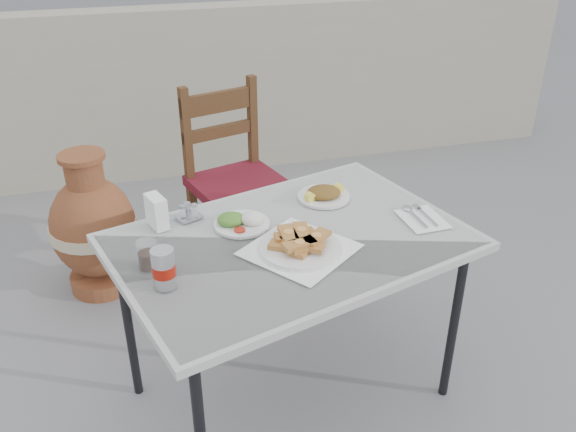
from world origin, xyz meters
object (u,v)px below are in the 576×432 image
object	(u,v)px
cafe_table	(291,250)
napkin_holder	(157,212)
soda_can	(164,268)
salad_chopped_plate	(324,194)
condiment_caddy	(189,213)
chair	(235,180)
pide_plate	(300,242)
terracotta_urn	(94,228)
cola_glass	(148,257)
salad_rice_plate	(241,221)

from	to	relation	value
cafe_table	napkin_holder	bearing A→B (deg)	154.78
soda_can	napkin_holder	distance (m)	0.41
salad_chopped_plate	cafe_table	bearing A→B (deg)	-128.64
condiment_caddy	napkin_holder	bearing A→B (deg)	-165.69
salad_chopped_plate	chair	size ratio (longest dim) A/B	0.21
pide_plate	salad_chopped_plate	world-z (taller)	pide_plate
cafe_table	napkin_holder	world-z (taller)	napkin_holder
pide_plate	terracotta_urn	distance (m)	1.45
chair	soda_can	bearing A→B (deg)	-127.19
salad_chopped_plate	cola_glass	size ratio (longest dim) A/B	2.17
cola_glass	condiment_caddy	size ratio (longest dim) A/B	0.89
cafe_table	cola_glass	size ratio (longest dim) A/B	14.59
pide_plate	napkin_holder	xyz separation A→B (m)	(-0.48, 0.31, 0.03)
cola_glass	chair	xyz separation A→B (m)	(0.51, 1.12, -0.29)
cola_glass	terracotta_urn	xyz separation A→B (m)	(-0.25, 1.10, -0.46)
cafe_table	soda_can	size ratio (longest dim) A/B	10.69
salad_rice_plate	cola_glass	bearing A→B (deg)	-151.09
napkin_holder	condiment_caddy	bearing A→B (deg)	-4.47
condiment_caddy	soda_can	bearing A→B (deg)	-106.86
pide_plate	salad_chopped_plate	distance (m)	0.43
salad_chopped_plate	terracotta_urn	xyz separation A→B (m)	(-1.00, 0.77, -0.44)
cola_glass	napkin_holder	size ratio (longest dim) A/B	0.80
napkin_holder	terracotta_urn	xyz separation A→B (m)	(-0.30, 0.82, -0.48)
cafe_table	condiment_caddy	world-z (taller)	condiment_caddy
condiment_caddy	cafe_table	bearing A→B (deg)	-35.97
chair	cola_glass	bearing A→B (deg)	-131.22
pide_plate	soda_can	xyz separation A→B (m)	(-0.49, -0.10, 0.04)
cafe_table	soda_can	xyz separation A→B (m)	(-0.48, -0.19, 0.12)
terracotta_urn	pide_plate	bearing A→B (deg)	-55.41
cafe_table	salad_chopped_plate	size ratio (longest dim) A/B	6.73
pide_plate	condiment_caddy	xyz separation A→B (m)	(-0.35, 0.34, -0.01)
soda_can	chair	size ratio (longest dim) A/B	0.13
salad_chopped_plate	condiment_caddy	xyz separation A→B (m)	(-0.57, -0.02, 0.00)
salad_rice_plate	pide_plate	bearing A→B (deg)	-53.99
terracotta_urn	cafe_table	bearing A→B (deg)	-53.37
cola_glass	condiment_caddy	distance (m)	0.36
pide_plate	salad_chopped_plate	xyz separation A→B (m)	(0.21, 0.37, -0.01)
terracotta_urn	cola_glass	bearing A→B (deg)	-77.33
napkin_holder	condiment_caddy	xyz separation A→B (m)	(0.12, 0.03, -0.04)
cafe_table	napkin_holder	size ratio (longest dim) A/B	11.67
cafe_table	pide_plate	bearing A→B (deg)	-85.65
cola_glass	chair	distance (m)	1.26
napkin_holder	terracotta_urn	distance (m)	1.00
pide_plate	napkin_holder	bearing A→B (deg)	146.73
soda_can	cola_glass	bearing A→B (deg)	109.89
cola_glass	chair	world-z (taller)	chair
napkin_holder	terracotta_urn	world-z (taller)	napkin_holder
cafe_table	salad_chopped_plate	world-z (taller)	salad_chopped_plate
soda_can	cola_glass	distance (m)	0.14
napkin_holder	chair	world-z (taller)	chair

